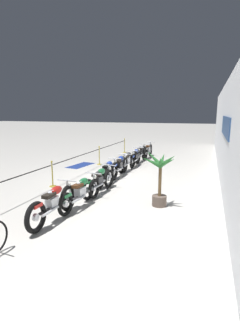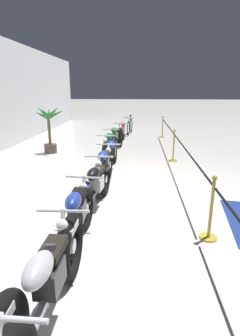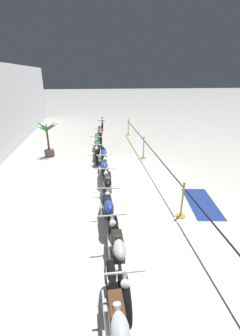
# 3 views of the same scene
# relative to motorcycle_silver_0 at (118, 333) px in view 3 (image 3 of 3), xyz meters

# --- Properties ---
(ground_plane) EXTENTS (120.00, 120.00, 0.00)m
(ground_plane) POSITION_rel_motorcycle_silver_0_xyz_m (5.47, -0.75, -0.48)
(ground_plane) COLOR silver
(motorcycle_silver_0) EXTENTS (2.42, 0.62, 0.98)m
(motorcycle_silver_0) POSITION_rel_motorcycle_silver_0_xyz_m (0.00, 0.00, 0.00)
(motorcycle_silver_0) COLOR black
(motorcycle_silver_0) RESTS_ON ground
(motorcycle_silver_1) EXTENTS (2.43, 0.62, 0.98)m
(motorcycle_silver_1) POSITION_rel_motorcycle_silver_0_xyz_m (1.33, -0.16, 0.00)
(motorcycle_silver_1) COLOR black
(motorcycle_silver_1) RESTS_ON ground
(motorcycle_blue_2) EXTENTS (2.27, 0.62, 0.95)m
(motorcycle_blue_2) POSITION_rel_motorcycle_silver_0_xyz_m (2.80, -0.09, -0.01)
(motorcycle_blue_2) COLOR black
(motorcycle_blue_2) RESTS_ON ground
(motorcycle_black_3) EXTENTS (2.27, 0.62, 0.94)m
(motorcycle_black_3) POSITION_rel_motorcycle_silver_0_xyz_m (4.06, -0.17, -0.02)
(motorcycle_black_3) COLOR black
(motorcycle_black_3) RESTS_ON ground
(motorcycle_blue_4) EXTENTS (2.32, 0.62, 0.96)m
(motorcycle_blue_4) POSITION_rel_motorcycle_silver_0_xyz_m (5.37, -0.14, -0.01)
(motorcycle_blue_4) COLOR black
(motorcycle_blue_4) RESTS_ON ground
(motorcycle_blue_5) EXTENTS (2.40, 0.62, 0.95)m
(motorcycle_blue_5) POSITION_rel_motorcycle_silver_0_xyz_m (6.73, -0.20, -0.01)
(motorcycle_blue_5) COLOR black
(motorcycle_blue_5) RESTS_ON ground
(motorcycle_green_6) EXTENTS (2.35, 0.62, 0.94)m
(motorcycle_green_6) POSITION_rel_motorcycle_silver_0_xyz_m (8.12, -0.00, -0.02)
(motorcycle_green_6) COLOR black
(motorcycle_green_6) RESTS_ON ground
(motorcycle_green_7) EXTENTS (2.39, 0.62, 0.93)m
(motorcycle_green_7) POSITION_rel_motorcycle_silver_0_xyz_m (9.55, -0.01, -0.02)
(motorcycle_green_7) COLOR black
(motorcycle_green_7) RESTS_ON ground
(motorcycle_red_8) EXTENTS (2.36, 0.62, 0.98)m
(motorcycle_red_8) POSITION_rel_motorcycle_silver_0_xyz_m (10.80, -0.22, 0.00)
(motorcycle_red_8) COLOR black
(motorcycle_red_8) RESTS_ON ground
(bicycle) EXTENTS (1.77, 0.48, 0.98)m
(bicycle) POSITION_rel_motorcycle_silver_0_xyz_m (13.26, -0.47, -0.08)
(bicycle) COLOR black
(bicycle) RESTS_ON ground
(potted_palm_left_of_row) EXTENTS (0.87, 1.09, 1.78)m
(potted_palm_left_of_row) POSITION_rel_motorcycle_silver_0_xyz_m (8.71, 2.31, 0.41)
(potted_palm_left_of_row) COLOR brown
(potted_palm_left_of_row) RESTS_ON ground
(stanchion_far_left) EXTENTS (14.06, 0.28, 1.05)m
(stanchion_far_left) POSITION_rel_motorcycle_silver_0_xyz_m (3.88, -2.12, 0.28)
(stanchion_far_left) COLOR gold
(stanchion_far_left) RESTS_ON ground
(stanchion_mid_left) EXTENTS (0.28, 0.28, 1.05)m
(stanchion_mid_left) POSITION_rel_motorcycle_silver_0_xyz_m (3.13, -2.12, -0.12)
(stanchion_mid_left) COLOR gold
(stanchion_mid_left) RESTS_ON ground
(stanchion_mid_right) EXTENTS (0.28, 0.28, 1.05)m
(stanchion_mid_right) POSITION_rel_motorcycle_silver_0_xyz_m (7.90, -2.12, -0.12)
(stanchion_mid_right) COLOR gold
(stanchion_mid_right) RESTS_ON ground
(stanchion_far_right) EXTENTS (0.28, 0.28, 1.05)m
(stanchion_far_right) POSITION_rel_motorcycle_silver_0_xyz_m (12.41, -2.12, -0.12)
(stanchion_far_right) COLOR gold
(stanchion_far_right) RESTS_ON ground
(floor_banner) EXTENTS (1.95, 1.05, 0.01)m
(floor_banner) POSITION_rel_motorcycle_silver_0_xyz_m (3.71, -3.02, -0.48)
(floor_banner) COLOR navy
(floor_banner) RESTS_ON ground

